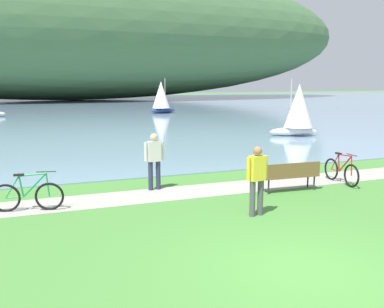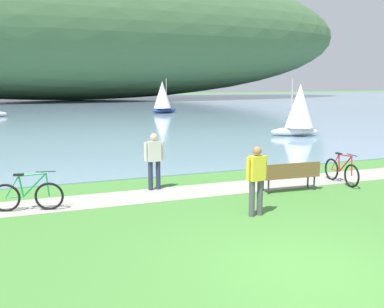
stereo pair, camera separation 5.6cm
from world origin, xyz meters
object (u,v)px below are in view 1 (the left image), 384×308
at_px(park_bench_near_camera, 291,174).
at_px(person_on_the_grass, 257,176).
at_px(person_at_shoreline, 154,158).
at_px(sailboat_toward_hillside, 161,97).
at_px(sailboat_mid_bay, 298,109).
at_px(bicycle_beside_path, 28,196).
at_px(bicycle_leaning_near_bench, 341,171).

xyz_separation_m(park_bench_near_camera, person_on_the_grass, (-2.11, -1.72, 0.46)).
xyz_separation_m(person_at_shoreline, sailboat_toward_hillside, (9.12, 28.81, 0.65)).
bearing_deg(sailboat_mid_bay, park_bench_near_camera, -125.26).
bearing_deg(park_bench_near_camera, person_on_the_grass, -140.78).
distance_m(bicycle_beside_path, person_at_shoreline, 3.74).
bearing_deg(person_on_the_grass, sailboat_toward_hillside, 76.82).
bearing_deg(sailboat_toward_hillside, bicycle_beside_path, -113.11).
relative_size(bicycle_leaning_near_bench, bicycle_beside_path, 1.02).
height_order(bicycle_beside_path, sailboat_mid_bay, sailboat_mid_bay).
height_order(sailboat_mid_bay, sailboat_toward_hillside, sailboat_toward_hillside).
bearing_deg(bicycle_beside_path, bicycle_leaning_near_bench, -2.35).
xyz_separation_m(bicycle_leaning_near_bench, sailboat_mid_bay, (5.56, 10.53, 1.19)).
bearing_deg(bicycle_leaning_near_bench, sailboat_toward_hillside, 83.68).
distance_m(person_at_shoreline, person_on_the_grass, 3.69).
xyz_separation_m(park_bench_near_camera, person_at_shoreline, (-3.71, 1.60, 0.46)).
height_order(bicycle_beside_path, sailboat_toward_hillside, sailboat_toward_hillside).
bearing_deg(person_on_the_grass, park_bench_near_camera, 39.22).
relative_size(bicycle_beside_path, person_on_the_grass, 1.02).
xyz_separation_m(person_on_the_grass, sailboat_toward_hillside, (7.53, 32.13, 0.65)).
xyz_separation_m(park_bench_near_camera, bicycle_beside_path, (-7.28, 0.66, -0.12)).
bearing_deg(bicycle_leaning_near_bench, person_at_shoreline, 167.09).
bearing_deg(person_at_shoreline, bicycle_beside_path, -165.23).
distance_m(bicycle_leaning_near_bench, person_on_the_grass, 4.67).
height_order(bicycle_beside_path, person_on_the_grass, person_on_the_grass).
distance_m(park_bench_near_camera, sailboat_toward_hillside, 30.91).
relative_size(bicycle_beside_path, sailboat_toward_hillside, 0.52).
xyz_separation_m(person_at_shoreline, person_on_the_grass, (1.60, -3.32, 0.00)).
bearing_deg(person_at_shoreline, person_on_the_grass, -64.31).
bearing_deg(sailboat_toward_hillside, park_bench_near_camera, -100.10).
distance_m(bicycle_beside_path, sailboat_mid_bay, 18.08).
distance_m(sailboat_mid_bay, sailboat_toward_hillside, 19.73).
height_order(person_at_shoreline, sailboat_toward_hillside, sailboat_toward_hillside).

